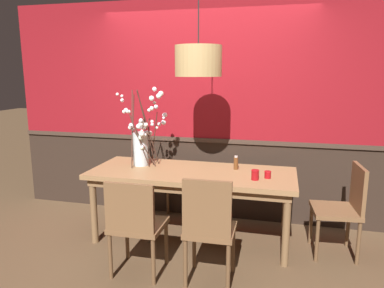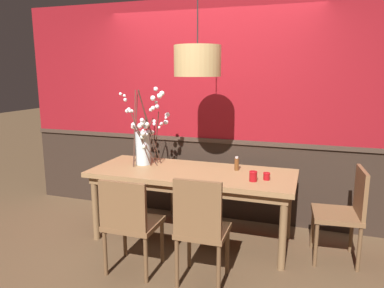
{
  "view_description": "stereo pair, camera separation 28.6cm",
  "coord_description": "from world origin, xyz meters",
  "px_view_note": "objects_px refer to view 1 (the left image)",
  "views": [
    {
      "loc": [
        0.9,
        -3.57,
        1.79
      ],
      "look_at": [
        0.0,
        0.0,
        1.05
      ],
      "focal_mm": 33.84,
      "sensor_mm": 36.0,
      "label": 1
    },
    {
      "loc": [
        1.17,
        -3.49,
        1.79
      ],
      "look_at": [
        0.0,
        0.0,
        1.05
      ],
      "focal_mm": 33.84,
      "sensor_mm": 36.0,
      "label": 2
    }
  ],
  "objects_px": {
    "chair_far_side_left": "(186,172)",
    "candle_holder_nearer_center": "(268,175)",
    "chair_near_side_right": "(209,226)",
    "chair_head_east_end": "(344,205)",
    "condiment_bottle": "(236,163)",
    "candle_holder_nearer_edge": "(255,175)",
    "chair_near_side_left": "(135,222)",
    "vase_with_blossoms": "(142,143)",
    "dining_table": "(192,179)",
    "pendant_lamp": "(198,61)"
  },
  "relations": [
    {
      "from": "candle_holder_nearer_center",
      "to": "candle_holder_nearer_edge",
      "type": "relative_size",
      "value": 0.72
    },
    {
      "from": "chair_near_side_right",
      "to": "condiment_bottle",
      "type": "relative_size",
      "value": 6.45
    },
    {
      "from": "candle_holder_nearer_center",
      "to": "pendant_lamp",
      "type": "bearing_deg",
      "value": -178.91
    },
    {
      "from": "condiment_bottle",
      "to": "chair_far_side_left",
      "type": "bearing_deg",
      "value": 137.57
    },
    {
      "from": "vase_with_blossoms",
      "to": "condiment_bottle",
      "type": "xyz_separation_m",
      "value": [
        1.04,
        0.08,
        -0.18
      ]
    },
    {
      "from": "chair_far_side_left",
      "to": "candle_holder_nearer_center",
      "type": "relative_size",
      "value": 12.58
    },
    {
      "from": "dining_table",
      "to": "chair_far_side_left",
      "type": "xyz_separation_m",
      "value": [
        -0.29,
        0.84,
        -0.18
      ]
    },
    {
      "from": "chair_head_east_end",
      "to": "candle_holder_nearer_edge",
      "type": "xyz_separation_m",
      "value": [
        -0.85,
        -0.19,
        0.3
      ]
    },
    {
      "from": "chair_head_east_end",
      "to": "condiment_bottle",
      "type": "xyz_separation_m",
      "value": [
        -1.08,
        0.15,
        0.32
      ]
    },
    {
      "from": "chair_near_side_left",
      "to": "condiment_bottle",
      "type": "distance_m",
      "value": 1.29
    },
    {
      "from": "condiment_bottle",
      "to": "pendant_lamp",
      "type": "bearing_deg",
      "value": -143.43
    },
    {
      "from": "dining_table",
      "to": "chair_near_side_left",
      "type": "distance_m",
      "value": 0.9
    },
    {
      "from": "chair_near_side_left",
      "to": "pendant_lamp",
      "type": "xyz_separation_m",
      "value": [
        0.39,
        0.74,
        1.39
      ]
    },
    {
      "from": "chair_head_east_end",
      "to": "vase_with_blossoms",
      "type": "height_order",
      "value": "vase_with_blossoms"
    },
    {
      "from": "dining_table",
      "to": "vase_with_blossoms",
      "type": "distance_m",
      "value": 0.69
    },
    {
      "from": "candle_holder_nearer_edge",
      "to": "condiment_bottle",
      "type": "height_order",
      "value": "condiment_bottle"
    },
    {
      "from": "chair_near_side_right",
      "to": "condiment_bottle",
      "type": "bearing_deg",
      "value": 84.74
    },
    {
      "from": "vase_with_blossoms",
      "to": "candle_holder_nearer_edge",
      "type": "relative_size",
      "value": 8.86
    },
    {
      "from": "dining_table",
      "to": "pendant_lamp",
      "type": "height_order",
      "value": "pendant_lamp"
    },
    {
      "from": "candle_holder_nearer_edge",
      "to": "condiment_bottle",
      "type": "xyz_separation_m",
      "value": [
        -0.23,
        0.34,
        0.02
      ]
    },
    {
      "from": "candle_holder_nearer_edge",
      "to": "vase_with_blossoms",
      "type": "bearing_deg",
      "value": 168.59
    },
    {
      "from": "chair_far_side_left",
      "to": "chair_near_side_left",
      "type": "distance_m",
      "value": 1.67
    },
    {
      "from": "chair_near_side_right",
      "to": "pendant_lamp",
      "type": "relative_size",
      "value": 1.08
    },
    {
      "from": "dining_table",
      "to": "pendant_lamp",
      "type": "xyz_separation_m",
      "value": [
        0.09,
        -0.09,
        1.21
      ]
    },
    {
      "from": "chair_near_side_right",
      "to": "chair_head_east_end",
      "type": "distance_m",
      "value": 1.44
    },
    {
      "from": "chair_far_side_left",
      "to": "vase_with_blossoms",
      "type": "height_order",
      "value": "vase_with_blossoms"
    },
    {
      "from": "chair_near_side_left",
      "to": "candle_holder_nearer_center",
      "type": "height_order",
      "value": "chair_near_side_left"
    },
    {
      "from": "candle_holder_nearer_edge",
      "to": "candle_holder_nearer_center",
      "type": "bearing_deg",
      "value": 37.14
    },
    {
      "from": "dining_table",
      "to": "chair_near_side_left",
      "type": "xyz_separation_m",
      "value": [
        -0.3,
        -0.83,
        -0.18
      ]
    },
    {
      "from": "chair_near_side_left",
      "to": "candle_holder_nearer_edge",
      "type": "distance_m",
      "value": 1.22
    },
    {
      "from": "condiment_bottle",
      "to": "candle_holder_nearer_edge",
      "type": "bearing_deg",
      "value": -55.85
    },
    {
      "from": "chair_head_east_end",
      "to": "chair_far_side_left",
      "type": "bearing_deg",
      "value": 155.72
    },
    {
      "from": "candle_holder_nearer_center",
      "to": "vase_with_blossoms",
      "type": "bearing_deg",
      "value": 173.1
    },
    {
      "from": "condiment_bottle",
      "to": "chair_near_side_left",
      "type": "bearing_deg",
      "value": -126.58
    },
    {
      "from": "chair_near_side_right",
      "to": "pendant_lamp",
      "type": "height_order",
      "value": "pendant_lamp"
    },
    {
      "from": "vase_with_blossoms",
      "to": "condiment_bottle",
      "type": "bearing_deg",
      "value": 4.57
    },
    {
      "from": "candle_holder_nearer_edge",
      "to": "chair_near_side_right",
      "type": "bearing_deg",
      "value": -116.21
    },
    {
      "from": "candle_holder_nearer_center",
      "to": "chair_far_side_left",
      "type": "bearing_deg",
      "value": 139.54
    },
    {
      "from": "chair_near_side_right",
      "to": "vase_with_blossoms",
      "type": "xyz_separation_m",
      "value": [
        -0.94,
        0.91,
        0.48
      ]
    },
    {
      "from": "candle_holder_nearer_center",
      "to": "condiment_bottle",
      "type": "height_order",
      "value": "condiment_bottle"
    },
    {
      "from": "chair_near_side_left",
      "to": "candle_holder_nearer_center",
      "type": "relative_size",
      "value": 12.49
    },
    {
      "from": "dining_table",
      "to": "candle_holder_nearer_edge",
      "type": "xyz_separation_m",
      "value": [
        0.67,
        -0.16,
        0.13
      ]
    },
    {
      "from": "chair_near_side_right",
      "to": "dining_table",
      "type": "bearing_deg",
      "value": 113.22
    },
    {
      "from": "vase_with_blossoms",
      "to": "chair_far_side_left",
      "type": "bearing_deg",
      "value": 67.84
    },
    {
      "from": "chair_far_side_left",
      "to": "candle_holder_nearer_edge",
      "type": "height_order",
      "value": "chair_far_side_left"
    },
    {
      "from": "chair_head_east_end",
      "to": "candle_holder_nearer_edge",
      "type": "bearing_deg",
      "value": -167.43
    },
    {
      "from": "dining_table",
      "to": "candle_holder_nearer_edge",
      "type": "bearing_deg",
      "value": -13.72
    },
    {
      "from": "condiment_bottle",
      "to": "pendant_lamp",
      "type": "height_order",
      "value": "pendant_lamp"
    },
    {
      "from": "chair_far_side_left",
      "to": "candle_holder_nearer_center",
      "type": "height_order",
      "value": "chair_far_side_left"
    },
    {
      "from": "candle_holder_nearer_edge",
      "to": "condiment_bottle",
      "type": "distance_m",
      "value": 0.41
    }
  ]
}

